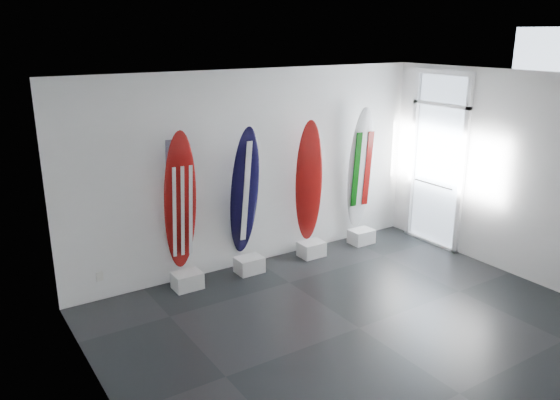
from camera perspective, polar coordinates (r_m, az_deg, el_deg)
floor at (r=7.07m, az=8.15°, el=-12.93°), size 6.00×6.00×0.00m
ceiling at (r=6.16m, az=9.32°, el=12.05°), size 6.00×6.00×0.00m
wall_back at (r=8.41m, az=-2.63°, el=3.16°), size 6.00×0.00×6.00m
wall_left at (r=5.10m, az=-17.70°, el=-7.03°), size 0.00×5.00×5.00m
wall_right at (r=8.69m, az=23.72°, el=2.17°), size 0.00×5.00×5.00m
display_block_usa at (r=8.04m, az=-9.53°, el=-8.18°), size 0.40×0.30×0.24m
surfboard_usa at (r=7.72m, az=-10.24°, el=-0.22°), size 0.49×0.39×2.05m
display_block_navy at (r=8.45m, az=-3.18°, el=-6.68°), size 0.40×0.30×0.24m
surfboard_navy at (r=8.15m, az=-3.66°, el=0.80°), size 0.47×0.44×2.02m
display_block_swiss at (r=9.04m, az=3.27°, el=-5.06°), size 0.40×0.30×0.24m
surfboard_swiss at (r=8.76m, az=3.00°, el=1.90°), size 0.48×0.31×1.99m
display_block_italy at (r=9.67m, az=8.38°, el=-3.73°), size 0.40×0.30×0.24m
surfboard_italy at (r=9.39m, az=8.29°, el=3.17°), size 0.51×0.32×2.11m
wall_outlet at (r=7.89m, az=-18.10°, el=-7.51°), size 0.09×0.02×0.13m
glass_door at (r=9.59m, az=15.91°, el=3.78°), size 0.12×1.16×2.85m
balcony at (r=10.83m, az=20.20°, el=-0.22°), size 2.80×2.20×1.20m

